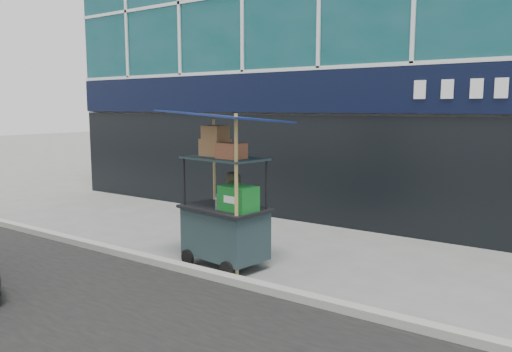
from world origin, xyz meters
The scene contains 4 objects.
ground centered at (0.00, 0.00, 0.00)m, with size 80.00×80.00×0.00m, color #63645F.
curb centered at (0.00, -0.20, 0.06)m, with size 80.00×0.18×0.12m, color gray.
vendor_cart centered at (0.21, 0.39, 0.89)m, with size 2.04×1.58×2.54m.
vendor_man centered at (0.31, 0.55, 0.77)m, with size 0.56×0.37×1.54m, color #292A1F.
Camera 1 is at (5.11, -5.77, 2.57)m, focal length 35.00 mm.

